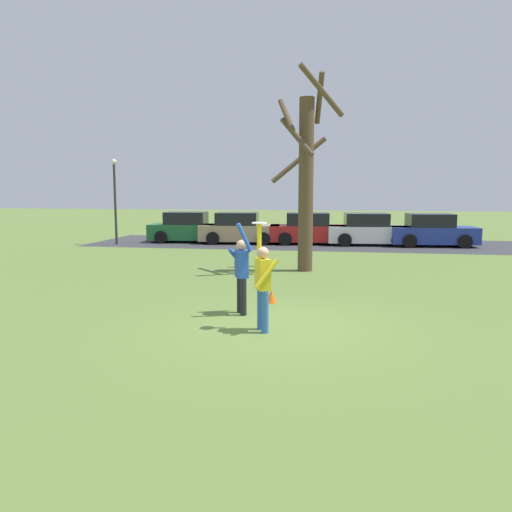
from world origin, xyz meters
TOP-DOWN VIEW (x-y plane):
  - ground_plane at (0.00, 0.00)m, footprint 120.00×120.00m
  - person_catcher at (-0.16, -0.39)m, footprint 0.51×0.59m
  - person_defender at (-0.84, 0.89)m, footprint 0.60×0.66m
  - frisbee_disc at (-0.26, -0.19)m, footprint 0.28×0.28m
  - parked_car_green at (-6.79, 15.90)m, footprint 4.25×2.32m
  - parked_car_tan at (-4.00, 15.72)m, footprint 4.25×2.32m
  - parked_car_red at (-0.39, 16.03)m, footprint 4.25×2.32m
  - parked_car_white at (2.52, 16.02)m, footprint 4.25×2.32m
  - parked_car_blue at (5.55, 16.01)m, footprint 4.25×2.32m
  - parking_strip at (-0.66, 16.11)m, footprint 21.81×6.40m
  - bare_tree_tall at (0.05, 7.25)m, footprint 2.52×2.55m
  - lamppost_by_lot at (-10.01, 14.11)m, footprint 0.28×0.28m
  - field_cone_orange at (-0.35, 2.14)m, footprint 0.26×0.26m

SIDE VIEW (x-z plane):
  - ground_plane at x=0.00m, z-range 0.00..0.00m
  - parking_strip at x=-0.66m, z-range 0.00..0.01m
  - field_cone_orange at x=-0.35m, z-range 0.00..0.32m
  - parked_car_green at x=-6.79m, z-range -0.07..1.52m
  - parked_car_tan at x=-4.00m, z-range -0.07..1.52m
  - parked_car_red at x=-0.39m, z-range -0.07..1.52m
  - parked_car_white at x=2.52m, z-range -0.07..1.52m
  - parked_car_blue at x=5.55m, z-range -0.07..1.52m
  - person_defender at x=-0.84m, z-range -0.04..2.00m
  - person_catcher at x=-0.16m, z-range -0.06..2.02m
  - frisbee_disc at x=-0.26m, z-range 2.08..2.10m
  - lamppost_by_lot at x=-10.01m, z-range 0.46..4.72m
  - bare_tree_tall at x=0.05m, z-range -0.07..6.51m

